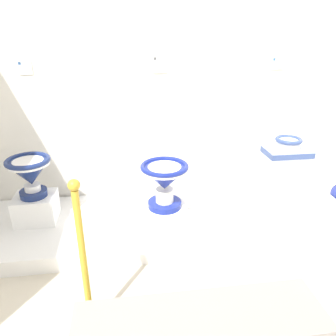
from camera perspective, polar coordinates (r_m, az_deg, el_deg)
The scene contains 12 objects.
wall_back at distance 3.11m, azimuth -1.77°, elevation 21.59°, with size 4.39×0.06×3.24m, color white.
display_platform at distance 3.05m, azimuth -0.27°, elevation -9.35°, with size 3.46×0.99×0.14m, color white.
plinth_block_squat_floral at distance 3.11m, azimuth -22.14°, elevation -6.53°, with size 0.35×0.30×0.24m, color white.
antique_toilet_squat_floral at distance 2.96m, azimuth -23.15°, elevation -0.63°, with size 0.37×0.37×0.35m.
plinth_block_tall_cobalt at distance 2.96m, azimuth -0.59°, elevation -7.66°, with size 0.39×0.30×0.11m, color white.
antique_toilet_tall_cobalt at distance 2.81m, azimuth -0.62°, elevation -1.90°, with size 0.42×0.42×0.41m.
plinth_block_pale_glazed at distance 3.33m, azimuth 19.18°, elevation -4.22°, with size 0.32×0.33×0.22m, color white.
antique_toilet_pale_glazed at distance 3.20m, azimuth 19.95°, elevation 1.05°, with size 0.40×0.27×0.45m.
info_placard_first at distance 3.18m, azimuth -23.90°, elevation 15.87°, with size 0.12×0.01×0.12m.
info_placard_second at distance 3.09m, azimuth -1.46°, elevation 17.83°, with size 0.14×0.01×0.16m.
info_placard_third at distance 3.41m, azimuth 18.79°, elevation 17.08°, with size 0.14×0.01×0.11m.
stanchion_post_near_left at distance 2.07m, azimuth -14.05°, elevation -19.86°, with size 0.25×0.25×1.02m.
Camera 1 is at (1.75, -0.36, 1.71)m, focal length 34.66 mm.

